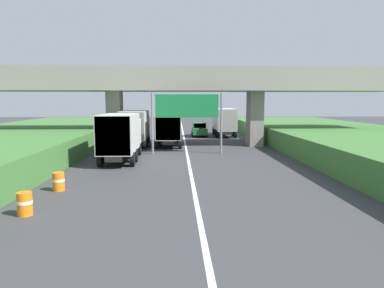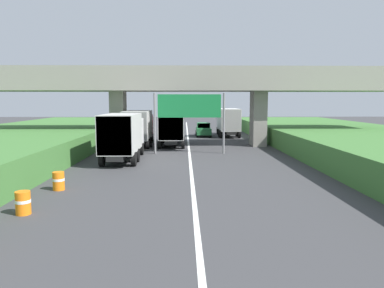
% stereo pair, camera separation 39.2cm
% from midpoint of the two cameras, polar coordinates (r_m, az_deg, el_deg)
% --- Properties ---
extents(lane_centre_stripe, '(0.20, 93.98, 0.01)m').
position_cam_midpoint_polar(lane_centre_stripe, '(28.09, -1.12, -1.99)').
color(lane_centre_stripe, white).
rests_on(lane_centre_stripe, ground).
extents(overpass_bridge, '(40.00, 4.80, 7.50)m').
position_cam_midpoint_polar(overpass_bridge, '(34.52, -1.40, 9.01)').
color(overpass_bridge, gray).
rests_on(overpass_bridge, ground).
extents(overhead_highway_sign, '(5.88, 0.18, 5.00)m').
position_cam_midpoint_polar(overhead_highway_sign, '(29.30, -1.21, 5.55)').
color(overhead_highway_sign, slate).
rests_on(overhead_highway_sign, ground).
extents(truck_red, '(2.44, 7.30, 3.44)m').
position_cam_midpoint_polar(truck_red, '(34.71, -9.36, 2.82)').
color(truck_red, black).
rests_on(truck_red, ground).
extents(truck_silver, '(2.44, 7.30, 3.44)m').
position_cam_midpoint_polar(truck_silver, '(44.49, 4.88, 3.75)').
color(truck_silver, black).
rests_on(truck_silver, ground).
extents(truck_white, '(2.44, 7.30, 3.44)m').
position_cam_midpoint_polar(truck_white, '(26.29, -11.74, 1.50)').
color(truck_white, black).
rests_on(truck_white, ground).
extents(truck_black, '(2.44, 7.30, 3.44)m').
position_cam_midpoint_polar(truck_black, '(34.80, -4.05, 2.90)').
color(truck_black, black).
rests_on(truck_black, ground).
extents(car_green, '(1.86, 4.10, 1.72)m').
position_cam_midpoint_polar(car_green, '(44.09, 0.93, 2.34)').
color(car_green, '#236B38').
rests_on(car_green, ground).
extents(construction_barrel_1, '(0.57, 0.57, 0.90)m').
position_cam_midpoint_polar(construction_barrel_1, '(15.16, -25.96, -8.61)').
color(construction_barrel_1, orange).
rests_on(construction_barrel_1, ground).
extents(construction_barrel_2, '(0.57, 0.57, 0.90)m').
position_cam_midpoint_polar(construction_barrel_2, '(18.57, -21.22, -5.63)').
color(construction_barrel_2, orange).
rests_on(construction_barrel_2, ground).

